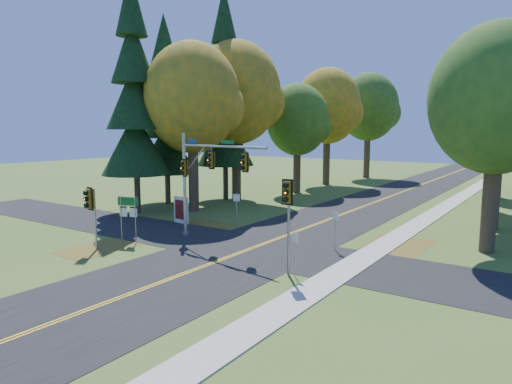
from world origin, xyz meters
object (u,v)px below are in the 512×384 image
Objects in this scene: traffic_mast at (202,172)px; info_kiosk at (181,210)px; route_sign_cluster at (128,210)px; east_signal_pole at (288,203)px.

info_kiosk is (-4.89, 3.21, -3.33)m from traffic_mast.
route_sign_cluster reaches higher than info_kiosk.
east_signal_pole is (7.83, -2.98, -0.79)m from traffic_mast.
route_sign_cluster is at bearing -69.96° from info_kiosk.
info_kiosk is at bearing 142.47° from east_signal_pole.
route_sign_cluster is at bearing 168.02° from east_signal_pole.
east_signal_pole is 1.59× the size of route_sign_cluster.
east_signal_pole is 11.39m from route_sign_cluster.
info_kiosk is at bearing 156.36° from traffic_mast.
east_signal_pole reaches higher than info_kiosk.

